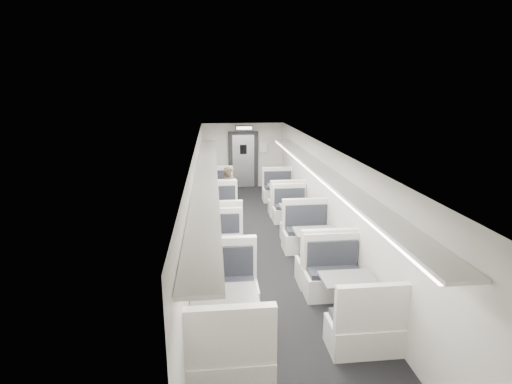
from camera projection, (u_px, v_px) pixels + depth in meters
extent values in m
cube|color=black|center=(263.00, 251.00, 9.42)|extent=(3.00, 12.00, 0.12)
cube|color=silver|center=(263.00, 145.00, 8.77)|extent=(3.00, 12.00, 0.12)
cube|color=silver|center=(243.00, 155.00, 14.92)|extent=(3.00, 0.12, 2.40)
cube|color=silver|center=(194.00, 202.00, 8.94)|extent=(0.12, 12.00, 2.40)
cube|color=silver|center=(330.00, 198.00, 9.26)|extent=(0.12, 12.00, 2.40)
cube|color=white|center=(218.00, 208.00, 11.77)|extent=(1.05, 0.58, 0.44)
cube|color=black|center=(218.00, 199.00, 11.73)|extent=(0.93, 0.46, 0.10)
cube|color=white|center=(218.00, 191.00, 11.42)|extent=(1.05, 0.12, 0.69)
cube|color=white|center=(218.00, 194.00, 13.25)|extent=(1.05, 0.58, 0.44)
cube|color=black|center=(217.00, 187.00, 13.15)|extent=(0.93, 0.46, 0.10)
cube|color=white|center=(217.00, 176.00, 13.31)|extent=(1.05, 0.12, 0.69)
cylinder|color=silver|center=(218.00, 197.00, 12.48)|extent=(0.10, 0.10, 0.68)
cylinder|color=silver|center=(218.00, 207.00, 12.56)|extent=(0.36, 0.36, 0.03)
cube|color=slate|center=(218.00, 186.00, 12.38)|extent=(0.87, 0.59, 0.04)
cube|color=white|center=(220.00, 236.00, 9.59)|extent=(1.07, 0.60, 0.46)
cube|color=black|center=(220.00, 224.00, 9.55)|extent=(0.95, 0.48, 0.10)
cube|color=white|center=(220.00, 216.00, 9.23)|extent=(1.07, 0.12, 0.71)
cube|color=white|center=(219.00, 215.00, 11.11)|extent=(1.07, 0.60, 0.46)
cube|color=black|center=(219.00, 206.00, 11.01)|extent=(0.95, 0.48, 0.10)
cube|color=white|center=(218.00, 193.00, 11.17)|extent=(1.07, 0.12, 0.71)
cylinder|color=silver|center=(219.00, 220.00, 10.32)|extent=(0.10, 0.10, 0.70)
cylinder|color=silver|center=(220.00, 232.00, 10.41)|extent=(0.36, 0.36, 0.03)
cube|color=slate|center=(219.00, 206.00, 10.22)|extent=(0.89, 0.61, 0.04)
cube|color=white|center=(222.00, 277.00, 7.57)|extent=(0.98, 0.55, 0.42)
cube|color=black|center=(222.00, 264.00, 7.53)|extent=(0.87, 0.44, 0.09)
cube|color=white|center=(222.00, 255.00, 7.24)|extent=(0.98, 0.11, 0.65)
cube|color=white|center=(221.00, 247.00, 8.96)|extent=(0.98, 0.55, 0.42)
cube|color=black|center=(220.00, 237.00, 8.86)|extent=(0.87, 0.44, 0.09)
cube|color=white|center=(220.00, 222.00, 9.01)|extent=(0.98, 0.11, 0.65)
cylinder|color=silver|center=(221.00, 256.00, 8.23)|extent=(0.09, 0.09, 0.64)
cylinder|color=silver|center=(222.00, 270.00, 8.31)|extent=(0.33, 0.33, 0.03)
cube|color=slate|center=(221.00, 240.00, 8.14)|extent=(0.82, 0.56, 0.04)
cube|color=white|center=(227.00, 368.00, 5.07)|extent=(1.17, 0.65, 0.49)
cube|color=black|center=(227.00, 346.00, 5.02)|extent=(1.03, 0.52, 0.11)
cube|color=white|center=(227.00, 336.00, 4.68)|extent=(1.17, 0.13, 0.77)
cube|color=white|center=(224.00, 299.00, 6.72)|extent=(1.17, 0.65, 0.49)
cube|color=black|center=(223.00, 284.00, 6.61)|extent=(1.03, 0.52, 0.11)
cube|color=white|center=(222.00, 258.00, 6.78)|extent=(1.17, 0.13, 0.77)
cylinder|color=silver|center=(225.00, 321.00, 5.86)|extent=(0.11, 0.11, 0.76)
cylinder|color=silver|center=(226.00, 342.00, 5.95)|extent=(0.40, 0.40, 0.03)
cube|color=slate|center=(224.00, 295.00, 5.75)|extent=(0.97, 0.66, 0.04)
cube|color=white|center=(286.00, 208.00, 11.85)|extent=(1.01, 0.56, 0.43)
cube|color=black|center=(286.00, 199.00, 11.81)|extent=(0.90, 0.45, 0.10)
cube|color=white|center=(288.00, 191.00, 11.51)|extent=(1.01, 0.11, 0.67)
cube|color=white|center=(278.00, 194.00, 13.28)|extent=(1.01, 0.56, 0.43)
cube|color=black|center=(278.00, 187.00, 13.19)|extent=(0.90, 0.45, 0.10)
cube|color=white|center=(277.00, 177.00, 13.34)|extent=(1.01, 0.11, 0.67)
cylinder|color=silver|center=(282.00, 197.00, 12.54)|extent=(0.10, 0.10, 0.66)
cylinder|color=silver|center=(282.00, 207.00, 12.62)|extent=(0.34, 0.34, 0.03)
cube|color=slate|center=(282.00, 186.00, 12.44)|extent=(0.84, 0.57, 0.04)
cube|color=white|center=(301.00, 232.00, 9.89)|extent=(0.97, 0.54, 0.41)
cube|color=black|center=(301.00, 222.00, 9.85)|extent=(0.86, 0.43, 0.09)
cube|color=white|center=(303.00, 215.00, 9.57)|extent=(0.97, 0.11, 0.64)
cube|color=white|center=(290.00, 214.00, 11.26)|extent=(0.97, 0.54, 0.41)
cube|color=black|center=(290.00, 206.00, 11.17)|extent=(0.86, 0.43, 0.09)
cube|color=white|center=(289.00, 195.00, 11.31)|extent=(0.97, 0.11, 0.64)
cylinder|color=silver|center=(295.00, 219.00, 10.55)|extent=(0.09, 0.09, 0.63)
cylinder|color=silver|center=(295.00, 229.00, 10.62)|extent=(0.33, 0.33, 0.03)
cube|color=slate|center=(295.00, 206.00, 10.46)|extent=(0.80, 0.55, 0.04)
cube|color=white|center=(325.00, 271.00, 7.74)|extent=(1.09, 0.61, 0.46)
cube|color=black|center=(326.00, 257.00, 7.70)|extent=(0.97, 0.48, 0.10)
cube|color=white|center=(330.00, 248.00, 7.38)|extent=(1.09, 0.12, 0.72)
cube|color=white|center=(306.00, 241.00, 9.29)|extent=(1.09, 0.61, 0.46)
cube|color=black|center=(307.00, 230.00, 9.19)|extent=(0.97, 0.48, 0.10)
cube|color=white|center=(305.00, 213.00, 9.35)|extent=(1.09, 0.12, 0.72)
cylinder|color=silver|center=(315.00, 249.00, 8.48)|extent=(0.10, 0.10, 0.71)
cylinder|color=silver|center=(315.00, 264.00, 8.57)|extent=(0.37, 0.37, 0.03)
cube|color=slate|center=(316.00, 232.00, 8.38)|extent=(0.91, 0.62, 0.04)
cube|color=white|center=(364.00, 335.00, 5.79)|extent=(1.05, 0.58, 0.44)
cube|color=black|center=(364.00, 317.00, 5.75)|extent=(0.93, 0.46, 0.10)
cube|color=white|center=(372.00, 308.00, 5.44)|extent=(1.05, 0.12, 0.69)
cube|color=white|center=(333.00, 284.00, 7.27)|extent=(1.05, 0.58, 0.44)
cube|color=black|center=(334.00, 271.00, 7.17)|extent=(0.93, 0.46, 0.10)
cube|color=white|center=(331.00, 251.00, 7.33)|extent=(1.05, 0.12, 0.69)
cylinder|color=silver|center=(347.00, 300.00, 6.50)|extent=(0.10, 0.10, 0.68)
cylinder|color=silver|center=(346.00, 318.00, 6.59)|extent=(0.36, 0.36, 0.03)
cube|color=slate|center=(348.00, 279.00, 6.40)|extent=(0.87, 0.59, 0.04)
imported|color=black|center=(229.00, 192.00, 11.56)|extent=(0.60, 0.45, 1.47)
cube|color=black|center=(201.00, 166.00, 12.17)|extent=(0.02, 1.18, 0.84)
cube|color=black|center=(199.00, 183.00, 10.06)|extent=(0.02, 1.18, 0.84)
cube|color=black|center=(195.00, 209.00, 7.95)|extent=(0.02, 1.18, 0.84)
cube|color=black|center=(190.00, 253.00, 5.83)|extent=(0.02, 1.18, 0.84)
cube|color=white|center=(206.00, 173.00, 8.49)|extent=(0.46, 10.40, 0.05)
cube|color=white|center=(216.00, 175.00, 8.53)|extent=(0.05, 10.20, 0.04)
cube|color=white|center=(322.00, 170.00, 8.76)|extent=(0.46, 10.40, 0.05)
cube|color=white|center=(313.00, 173.00, 8.75)|extent=(0.05, 10.20, 0.04)
cube|color=black|center=(243.00, 160.00, 14.84)|extent=(1.10, 0.10, 2.10)
cube|color=silver|center=(243.00, 161.00, 14.83)|extent=(0.80, 0.05, 1.95)
cube|color=black|center=(243.00, 149.00, 14.67)|extent=(0.25, 0.02, 0.35)
cube|color=black|center=(244.00, 128.00, 14.05)|extent=(0.62, 0.10, 0.16)
cube|color=silver|center=(244.00, 128.00, 14.00)|extent=(0.54, 0.02, 0.10)
cube|color=silver|center=(263.00, 148.00, 14.78)|extent=(0.32, 0.02, 0.40)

